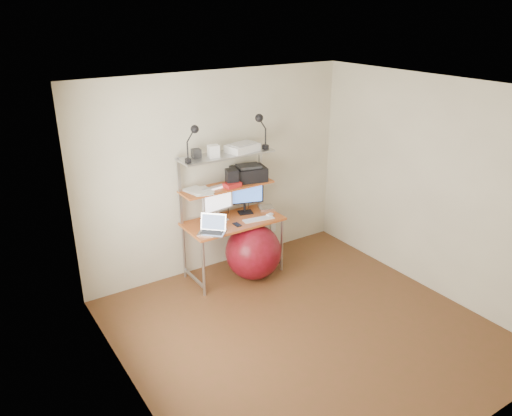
{
  "coord_description": "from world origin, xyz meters",
  "views": [
    {
      "loc": [
        -2.83,
        -3.4,
        3.18
      ],
      "look_at": [
        0.15,
        1.15,
        0.97
      ],
      "focal_mm": 35.0,
      "sensor_mm": 36.0,
      "label": 1
    }
  ],
  "objects": [
    {
      "name": "laptop",
      "position": [
        -0.37,
        1.27,
        0.78
      ],
      "size": [
        0.38,
        0.38,
        0.26
      ],
      "rotation": [
        0.0,
        0.0,
        -0.77
      ],
      "color": "silver",
      "rests_on": "desktop"
    },
    {
      "name": "clip_lamp_right",
      "position": [
        0.43,
        1.48,
        1.88
      ],
      "size": [
        0.18,
        0.1,
        0.45
      ],
      "color": "black",
      "rests_on": "top_shelf"
    },
    {
      "name": "box_grey",
      "position": [
        -0.37,
        1.63,
        1.6
      ],
      "size": [
        0.11,
        0.11,
        0.1
      ],
      "primitive_type": "cube",
      "rotation": [
        0.0,
        0.0,
        -0.13
      ],
      "color": "#2A2B2D",
      "rests_on": "top_shelf"
    },
    {
      "name": "keyboard",
      "position": [
        0.27,
        1.29,
        0.75
      ],
      "size": [
        0.4,
        0.17,
        0.01
      ],
      "primitive_type": "cube",
      "rotation": [
        0.0,
        0.0,
        -0.15
      ],
      "color": "white",
      "rests_on": "desktop"
    },
    {
      "name": "scanner",
      "position": [
        0.22,
        1.56,
        1.6
      ],
      "size": [
        0.43,
        0.32,
        0.1
      ],
      "rotation": [
        0.0,
        0.0,
        0.2
      ],
      "color": "white",
      "rests_on": "top_shelf"
    },
    {
      "name": "phone",
      "position": [
        -0.03,
        1.29,
        0.74
      ],
      "size": [
        0.07,
        0.13,
        0.01
      ],
      "primitive_type": "cube",
      "rotation": [
        0.0,
        0.0,
        -0.03
      ],
      "color": "black",
      "rests_on": "desktop"
    },
    {
      "name": "red_box",
      "position": [
        0.03,
        1.49,
        1.18
      ],
      "size": [
        0.22,
        0.16,
        0.06
      ],
      "primitive_type": "cube",
      "rotation": [
        0.0,
        0.0,
        0.14
      ],
      "color": "#B11C1C",
      "rests_on": "mid_shelf"
    },
    {
      "name": "monitor_silver",
      "position": [
        -0.15,
        1.54,
        1.0
      ],
      "size": [
        0.44,
        0.18,
        0.48
      ],
      "rotation": [
        0.0,
        0.0,
        0.14
      ],
      "color": "silver",
      "rests_on": "desktop"
    },
    {
      "name": "nas_cube",
      "position": [
        0.05,
        1.54,
        1.25
      ],
      "size": [
        0.17,
        0.17,
        0.2
      ],
      "primitive_type": "cube",
      "rotation": [
        0.0,
        0.0,
        -0.27
      ],
      "color": "black",
      "rests_on": "mid_shelf"
    },
    {
      "name": "computer_desk",
      "position": [
        0.0,
        1.5,
        0.96
      ],
      "size": [
        1.2,
        0.6,
        1.57
      ],
      "color": "#BF6125",
      "rests_on": "ground"
    },
    {
      "name": "monitor_black",
      "position": [
        0.25,
        1.57,
        0.99
      ],
      "size": [
        0.48,
        0.2,
        0.49
      ],
      "rotation": [
        0.0,
        0.0,
        -0.31
      ],
      "color": "black",
      "rests_on": "desktop"
    },
    {
      "name": "exercise_ball",
      "position": [
        0.16,
        1.24,
        0.35
      ],
      "size": [
        0.7,
        0.7,
        0.7
      ],
      "primitive_type": "sphere",
      "color": "maroon",
      "rests_on": "floor"
    },
    {
      "name": "mouse",
      "position": [
        0.46,
        1.31,
        0.75
      ],
      "size": [
        0.09,
        0.07,
        0.02
      ],
      "primitive_type": "cube",
      "rotation": [
        0.0,
        0.0,
        0.26
      ],
      "color": "white",
      "rests_on": "desktop"
    },
    {
      "name": "printer",
      "position": [
        0.33,
        1.59,
        1.24
      ],
      "size": [
        0.48,
        0.38,
        0.2
      ],
      "rotation": [
        0.0,
        0.0,
        -0.23
      ],
      "color": "black",
      "rests_on": "mid_shelf"
    },
    {
      "name": "wall_outlet",
      "position": [
        0.85,
        1.79,
        0.3
      ],
      "size": [
        0.08,
        0.01,
        0.12
      ],
      "primitive_type": "cube",
      "color": "white",
      "rests_on": "room"
    },
    {
      "name": "clip_lamp_left",
      "position": [
        -0.47,
        1.48,
        1.86
      ],
      "size": [
        0.17,
        0.09,
        0.42
      ],
      "color": "black",
      "rests_on": "top_shelf"
    },
    {
      "name": "mac_mini",
      "position": [
        0.54,
        1.51,
        0.76
      ],
      "size": [
        0.24,
        0.24,
        0.04
      ],
      "primitive_type": "cube",
      "rotation": [
        0.0,
        0.0,
        -0.34
      ],
      "color": "silver",
      "rests_on": "desktop"
    },
    {
      "name": "box_white",
      "position": [
        -0.19,
        1.53,
        1.62
      ],
      "size": [
        0.14,
        0.12,
        0.14
      ],
      "primitive_type": "cube",
      "rotation": [
        0.0,
        0.0,
        -0.18
      ],
      "color": "white",
      "rests_on": "top_shelf"
    },
    {
      "name": "paper_stack",
      "position": [
        -0.38,
        1.57,
        1.16
      ],
      "size": [
        0.34,
        0.41,
        0.02
      ],
      "color": "white",
      "rests_on": "mid_shelf"
    },
    {
      "name": "room",
      "position": [
        0.0,
        0.0,
        1.25
      ],
      "size": [
        3.6,
        3.6,
        3.6
      ],
      "color": "brown",
      "rests_on": "ground"
    }
  ]
}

